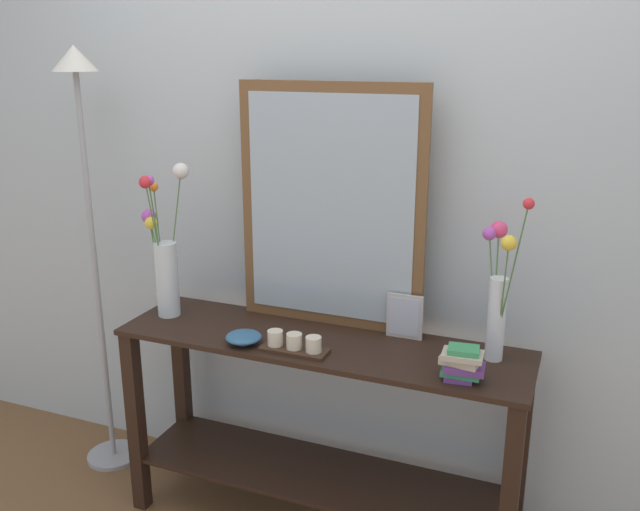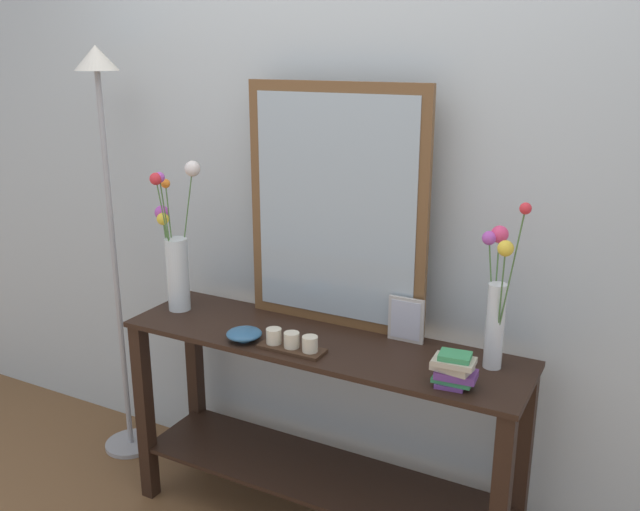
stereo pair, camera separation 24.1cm
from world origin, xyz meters
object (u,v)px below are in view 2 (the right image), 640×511
(mirror_leaning, at_px, (335,208))
(picture_frame_small, at_px, (406,320))
(tall_vase_left, at_px, (176,254))
(floor_lamp, at_px, (108,191))
(decorative_bowl, at_px, (244,334))
(vase_right, at_px, (497,301))
(book_stack, at_px, (454,369))
(console_table, at_px, (320,414))
(candle_tray, at_px, (292,343))

(mirror_leaning, bearing_deg, picture_frame_small, -6.30)
(tall_vase_left, distance_m, floor_lamp, 0.46)
(picture_frame_small, distance_m, floor_lamp, 1.40)
(floor_lamp, bearing_deg, picture_frame_small, 2.81)
(decorative_bowl, bearing_deg, vase_right, 13.65)
(tall_vase_left, xyz_separation_m, floor_lamp, (-0.40, 0.06, 0.21))
(decorative_bowl, bearing_deg, book_stack, 0.63)
(mirror_leaning, distance_m, decorative_bowl, 0.57)
(console_table, distance_m, book_stack, 0.66)
(tall_vase_left, bearing_deg, console_table, -1.13)
(picture_frame_small, relative_size, book_stack, 1.15)
(console_table, xyz_separation_m, decorative_bowl, (-0.25, -0.13, 0.33))
(floor_lamp, bearing_deg, mirror_leaning, 5.49)
(mirror_leaning, bearing_deg, vase_right, -8.44)
(mirror_leaning, relative_size, tall_vase_left, 1.52)
(picture_frame_small, bearing_deg, console_table, -153.25)
(tall_vase_left, bearing_deg, candle_tray, -12.35)
(mirror_leaning, xyz_separation_m, decorative_bowl, (-0.22, -0.30, -0.43))
(vase_right, xyz_separation_m, floor_lamp, (-1.68, -0.01, 0.21))
(decorative_bowl, distance_m, floor_lamp, 0.94)
(vase_right, distance_m, floor_lamp, 1.69)
(decorative_bowl, xyz_separation_m, floor_lamp, (-0.82, 0.20, 0.42))
(floor_lamp, bearing_deg, decorative_bowl, -13.93)
(candle_tray, relative_size, book_stack, 1.66)
(book_stack, bearing_deg, tall_vase_left, 173.66)
(candle_tray, relative_size, floor_lamp, 0.13)
(candle_tray, bearing_deg, book_stack, 0.09)
(candle_tray, height_order, picture_frame_small, picture_frame_small)
(console_table, height_order, floor_lamp, floor_lamp)
(console_table, xyz_separation_m, candle_tray, (-0.05, -0.12, 0.33))
(mirror_leaning, distance_m, floor_lamp, 1.05)
(picture_frame_small, relative_size, decorative_bowl, 1.28)
(mirror_leaning, distance_m, book_stack, 0.75)
(book_stack, xyz_separation_m, floor_lamp, (-1.61, 0.20, 0.38))
(mirror_leaning, distance_m, vase_right, 0.68)
(candle_tray, height_order, floor_lamp, floor_lamp)
(tall_vase_left, height_order, candle_tray, tall_vase_left)
(mirror_leaning, xyz_separation_m, picture_frame_small, (0.31, -0.03, -0.38))
(console_table, bearing_deg, candle_tray, -112.08)
(console_table, distance_m, tall_vase_left, 0.85)
(tall_vase_left, relative_size, vase_right, 1.03)
(tall_vase_left, xyz_separation_m, book_stack, (1.20, -0.13, -0.17))
(console_table, bearing_deg, vase_right, 7.39)
(console_table, xyz_separation_m, picture_frame_small, (0.28, 0.14, 0.39))
(vase_right, distance_m, picture_frame_small, 0.37)
(mirror_leaning, xyz_separation_m, book_stack, (0.57, -0.30, -0.40))
(vase_right, bearing_deg, console_table, -172.61)
(picture_frame_small, distance_m, book_stack, 0.37)
(mirror_leaning, distance_m, picture_frame_small, 0.49)
(mirror_leaning, relative_size, picture_frame_small, 5.44)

